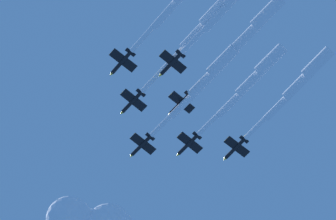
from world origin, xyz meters
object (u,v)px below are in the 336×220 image
Objects in this scene: jet_lead at (202,84)px; jet_port_outer at (296,86)px; jet_port_inner at (194,36)px; jet_starboard_inner at (249,83)px; jet_port_mid at (245,37)px.

jet_lead is 27.57m from jet_port_outer.
jet_port_inner reaches higher than jet_lead.
jet_lead is 14.72m from jet_port_inner.
jet_port_inner is 33.55m from jet_port_outer.
jet_port_outer is at bearing 33.00° from jet_starboard_inner.
jet_starboard_inner is (6.18, 21.19, 0.29)m from jet_port_inner.
jet_lead is 0.98× the size of jet_port_inner.
jet_starboard_inner is 14.56m from jet_port_mid.
jet_port_inner reaches higher than jet_port_mid.
jet_lead is at bearing 162.24° from jet_port_mid.
jet_starboard_inner reaches higher than jet_lead.
jet_port_inner is at bearing -146.87° from jet_port_mid.
jet_starboard_inner is (11.76, 7.63, 1.63)m from jet_lead.
jet_lead is at bearing -147.03° from jet_starboard_inner.
jet_starboard_inner is at bearing 113.99° from jet_port_mid.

